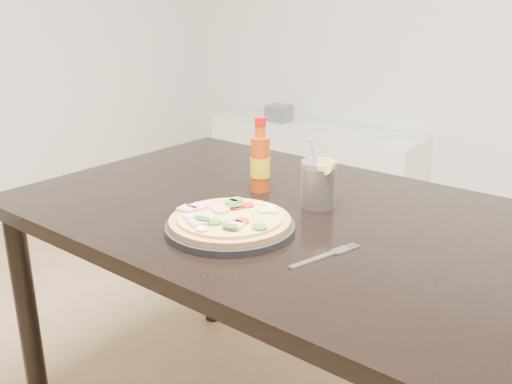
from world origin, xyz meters
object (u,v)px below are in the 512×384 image
Objects in this scene: dining_table at (285,240)px; plate at (230,227)px; fork at (327,255)px; hot_sauce_bottle at (260,162)px; media_console at (312,164)px; pizza at (230,219)px; cola_cup at (318,185)px.

plate is (-0.02, -0.19, 0.09)m from dining_table.
dining_table is at bearing 158.43° from fork.
hot_sauce_bottle is at bearing 161.34° from fork.
media_console is at bearing 138.59° from fork.
dining_table is 7.52× the size of fork.
pizza is at bearing -92.17° from plate.
hot_sauce_bottle is 2.09m from media_console.
plate reaches higher than fork.
dining_table is 0.21m from plate.
media_console is at bearing 118.45° from plate.
cola_cup is at bearing 75.36° from plate.
cola_cup is at bearing 75.38° from pizza.
plate is at bearing -61.55° from media_console.
pizza reaches higher than dining_table.
hot_sauce_bottle reaches higher than media_console.
media_console is at bearing 119.00° from hot_sauce_bottle.
pizza is 1.35× the size of hot_sauce_bottle.
cola_cup reaches higher than media_console.
fork is 2.46m from media_console.
dining_table reaches higher than media_console.
dining_table is 0.22m from pizza.
cola_cup reaches higher than fork.
dining_table is 6.73× the size of hot_sauce_bottle.
cola_cup reaches higher than pizza.
plate is 1.07× the size of pizza.
plate is 2.35m from media_console.
plate is 0.30m from hot_sauce_bottle.
cola_cup is 2.18m from media_console.
dining_table is at bearing -28.21° from hot_sauce_bottle.
dining_table is at bearing 83.76° from pizza.
dining_table is 1.00× the size of media_console.
hot_sauce_bottle is 1.15× the size of cola_cup.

